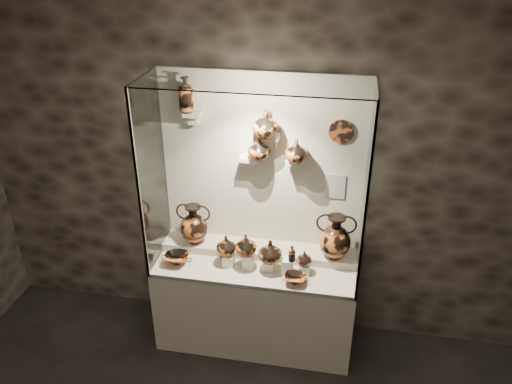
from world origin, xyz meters
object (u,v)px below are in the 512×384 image
at_px(ovoid_vase_b, 266,124).
at_px(lekythos_tall, 186,93).
at_px(kylix_right, 295,278).
at_px(ovoid_vase_c, 296,151).
at_px(kylix_left, 177,258).
at_px(amphora_left, 194,224).
at_px(jug_e, 304,258).
at_px(ovoid_vase_a, 259,148).
at_px(jug_b, 246,245).
at_px(amphora_right, 335,237).
at_px(lekythos_small, 292,253).
at_px(jug_a, 226,245).
at_px(jug_c, 270,251).

bearing_deg(ovoid_vase_b, lekythos_tall, -173.00).
xyz_separation_m(kylix_right, ovoid_vase_c, (-0.07, 0.39, 0.94)).
xyz_separation_m(kylix_left, ovoid_vase_c, (0.95, 0.31, 0.93)).
height_order(kylix_left, lekythos_tall, lekythos_tall).
distance_m(amphora_left, jug_e, 1.01).
distance_m(kylix_left, ovoid_vase_a, 1.18).
bearing_deg(kylix_left, jug_b, 10.89).
distance_m(amphora_right, ovoid_vase_a, 0.97).
bearing_deg(amphora_left, lekythos_tall, 120.89).
distance_m(jug_e, lekythos_small, 0.12).
bearing_deg(lekythos_small, jug_e, 0.81).
height_order(amphora_left, jug_a, amphora_left).
distance_m(amphora_left, kylix_right, 1.01).
xyz_separation_m(kylix_right, ovoid_vase_b, (-0.31, 0.38, 1.15)).
height_order(kylix_right, ovoid_vase_b, ovoid_vase_b).
bearing_deg(jug_a, jug_e, -22.15).
distance_m(jug_a, kylix_right, 0.63).
bearing_deg(kylix_right, amphora_left, 143.15).
bearing_deg(ovoid_vase_b, lekythos_small, -34.01).
xyz_separation_m(lekythos_tall, ovoid_vase_b, (0.63, -0.03, -0.20)).
bearing_deg(amphora_right, ovoid_vase_c, 166.98).
bearing_deg(jug_e, amphora_left, -174.77).
distance_m(jug_b, jug_c, 0.21).
distance_m(kylix_left, ovoid_vase_b, 1.37).
bearing_deg(ovoid_vase_b, kylix_left, -147.84).
relative_size(amphora_left, jug_c, 1.79).
xyz_separation_m(jug_c, jug_e, (0.28, 0.02, -0.05)).
relative_size(jug_c, ovoid_vase_b, 0.96).
bearing_deg(amphora_right, jug_e, -145.80).
bearing_deg(jug_c, jug_e, 17.22).
bearing_deg(kylix_left, ovoid_vase_c, 24.06).
height_order(jug_b, kylix_right, jug_b).
bearing_deg(amphora_right, amphora_left, 177.38).
bearing_deg(ovoid_vase_a, ovoid_vase_b, -24.73).
height_order(jug_b, jug_c, jug_b).
bearing_deg(ovoid_vase_c, ovoid_vase_a, 171.51).
distance_m(amphora_right, jug_b, 0.74).
bearing_deg(jug_c, kylix_left, -164.90).
bearing_deg(kylix_right, jug_e, 52.51).
bearing_deg(lekythos_small, lekythos_tall, 149.61).
height_order(jug_a, ovoid_vase_c, ovoid_vase_c).
distance_m(lekythos_small, lekythos_tall, 1.52).
distance_m(amphora_right, jug_c, 0.56).
xyz_separation_m(amphora_right, jug_c, (-0.51, -0.20, -0.08)).
height_order(amphora_right, ovoid_vase_b, ovoid_vase_b).
bearing_deg(lekythos_tall, kylix_right, -1.27).
distance_m(jug_c, ovoid_vase_b, 1.04).
relative_size(jug_a, lekythos_small, 1.09).
bearing_deg(kylix_right, ovoid_vase_a, 115.99).
xyz_separation_m(jug_a, kylix_right, (0.60, -0.16, -0.14)).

